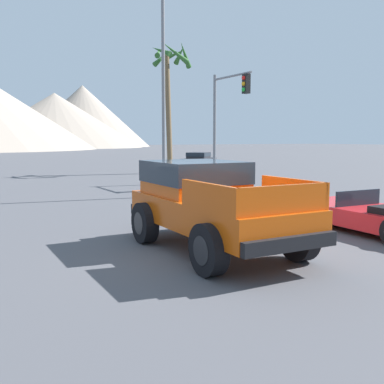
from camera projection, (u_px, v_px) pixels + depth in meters
ground_plane at (214, 250)px, 9.43m from camera, size 320.00×320.00×0.00m
orange_pickup_truck at (208, 199)px, 9.54m from camera, size 2.38×4.82×1.84m
red_convertible_car at (373, 216)px, 11.28m from camera, size 2.08×4.43×1.00m
parked_car_dark at (199, 160)px, 37.20m from camera, size 4.52×4.32×1.23m
traffic_light_main at (227, 107)px, 22.57m from camera, size 0.38×3.22×5.66m
street_lamp_post at (163, 71)px, 17.63m from camera, size 0.90×0.24×8.40m
palm_tree_tall at (170, 78)px, 30.00m from camera, size 2.82×2.89×8.62m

